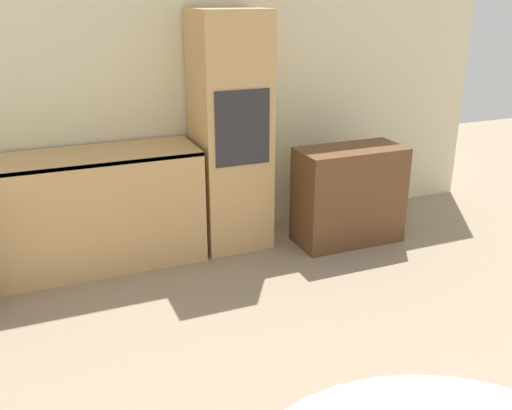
% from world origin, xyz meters
% --- Properties ---
extents(wall_back, '(6.57, 0.05, 2.60)m').
position_xyz_m(wall_back, '(0.00, 5.28, 1.30)').
color(wall_back, beige).
rests_on(wall_back, ground_plane).
extents(kitchen_counter, '(2.68, 0.60, 0.93)m').
position_xyz_m(kitchen_counter, '(-1.09, 4.93, 0.48)').
color(kitchen_counter, tan).
rests_on(kitchen_counter, ground_plane).
extents(oven_unit, '(0.57, 0.59, 1.97)m').
position_xyz_m(oven_unit, '(0.57, 4.94, 0.99)').
color(oven_unit, tan).
rests_on(oven_unit, ground_plane).
extents(sideboard, '(0.92, 0.45, 0.85)m').
position_xyz_m(sideboard, '(1.53, 4.56, 0.42)').
color(sideboard, brown).
rests_on(sideboard, ground_plane).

